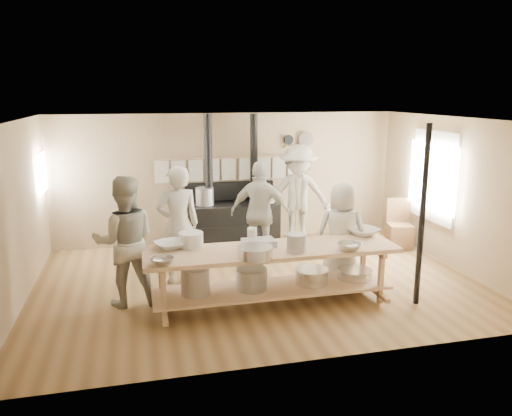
% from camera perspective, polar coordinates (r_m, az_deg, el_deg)
% --- Properties ---
extents(ground, '(7.00, 7.00, 0.00)m').
position_cam_1_polar(ground, '(8.17, 0.16, -8.45)').
color(ground, brown).
rests_on(ground, ground).
extents(room_shell, '(7.00, 7.00, 7.00)m').
position_cam_1_polar(room_shell, '(7.72, 0.16, 2.82)').
color(room_shell, tan).
rests_on(room_shell, ground).
extents(window_right, '(0.09, 1.50, 1.65)m').
position_cam_1_polar(window_right, '(9.68, 19.69, 3.41)').
color(window_right, beige).
rests_on(window_right, ground).
extents(left_opening, '(0.00, 0.90, 0.90)m').
position_cam_1_polar(left_opening, '(9.63, -23.28, 3.67)').
color(left_opening, white).
rests_on(left_opening, ground).
extents(stove, '(1.90, 0.75, 2.60)m').
position_cam_1_polar(stove, '(9.98, -2.74, -1.30)').
color(stove, black).
rests_on(stove, ground).
extents(towel_rail, '(3.00, 0.04, 0.47)m').
position_cam_1_polar(towel_rail, '(10.06, -3.07, 4.77)').
color(towel_rail, tan).
rests_on(towel_rail, ground).
extents(back_wall_shelf, '(0.63, 0.14, 0.32)m').
position_cam_1_polar(back_wall_shelf, '(10.39, 4.89, 7.54)').
color(back_wall_shelf, tan).
rests_on(back_wall_shelf, ground).
extents(prep_table, '(3.60, 0.90, 0.85)m').
position_cam_1_polar(prep_table, '(7.17, 1.80, -7.15)').
color(prep_table, tan).
rests_on(prep_table, ground).
extents(support_post, '(0.08, 0.08, 2.60)m').
position_cam_1_polar(support_post, '(7.36, 18.47, -0.96)').
color(support_post, black).
rests_on(support_post, ground).
extents(cook_far_left, '(0.75, 0.54, 1.90)m').
position_cam_1_polar(cook_far_left, '(7.99, -8.89, -1.93)').
color(cook_far_left, '#B1AF9D').
rests_on(cook_far_left, ground).
extents(cook_left, '(0.92, 0.72, 1.88)m').
position_cam_1_polar(cook_left, '(7.32, -14.72, -3.72)').
color(cook_left, '#B1AF9D').
rests_on(cook_left, ground).
extents(cook_center, '(0.92, 0.74, 1.65)m').
position_cam_1_polar(cook_center, '(8.00, 9.74, -2.89)').
color(cook_center, '#B1AF9D').
rests_on(cook_center, ground).
extents(cook_right, '(1.17, 0.85, 1.84)m').
position_cam_1_polar(cook_right, '(8.81, 0.53, -0.58)').
color(cook_right, '#B1AF9D').
rests_on(cook_right, ground).
extents(cook_by_window, '(1.46, 1.09, 2.01)m').
position_cam_1_polar(cook_by_window, '(9.89, 4.84, 1.41)').
color(cook_by_window, '#B1AF9D').
rests_on(cook_by_window, ground).
extents(chair, '(0.54, 0.54, 0.96)m').
position_cam_1_polar(chair, '(10.23, 16.04, -2.83)').
color(chair, '#513620').
rests_on(chair, ground).
extents(bowl_white_a, '(0.54, 0.54, 0.10)m').
position_cam_1_polar(bowl_white_a, '(7.14, -9.83, -4.20)').
color(bowl_white_a, silver).
rests_on(bowl_white_a, prep_table).
extents(bowl_steel_a, '(0.43, 0.43, 0.09)m').
position_cam_1_polar(bowl_steel_a, '(6.51, -10.67, -5.99)').
color(bowl_steel_a, silver).
rests_on(bowl_steel_a, prep_table).
extents(bowl_white_b, '(0.55, 0.55, 0.11)m').
position_cam_1_polar(bowl_white_b, '(7.88, 12.20, -2.65)').
color(bowl_white_b, silver).
rests_on(bowl_white_b, prep_table).
extents(bowl_steel_b, '(0.45, 0.45, 0.11)m').
position_cam_1_polar(bowl_steel_b, '(7.09, 10.59, -4.36)').
color(bowl_steel_b, silver).
rests_on(bowl_steel_b, prep_table).
extents(roasting_pan, '(0.47, 0.32, 0.10)m').
position_cam_1_polar(roasting_pan, '(7.14, 0.31, -4.02)').
color(roasting_pan, '#B2B2B7').
rests_on(roasting_pan, prep_table).
extents(mixing_bowl_large, '(0.52, 0.52, 0.15)m').
position_cam_1_polar(mixing_bowl_large, '(6.66, -0.10, -5.06)').
color(mixing_bowl_large, silver).
rests_on(mixing_bowl_large, prep_table).
extents(bucket_galv, '(0.28, 0.28, 0.25)m').
position_cam_1_polar(bucket_galv, '(6.91, 4.64, -3.98)').
color(bucket_galv, gray).
rests_on(bucket_galv, prep_table).
extents(deep_bowl_enamel, '(0.37, 0.37, 0.21)m').
position_cam_1_polar(deep_bowl_enamel, '(7.15, -7.43, -3.63)').
color(deep_bowl_enamel, silver).
rests_on(deep_bowl_enamel, prep_table).
extents(pitcher, '(0.15, 0.15, 0.22)m').
position_cam_1_polar(pitcher, '(7.29, -0.45, -3.15)').
color(pitcher, silver).
rests_on(pitcher, prep_table).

